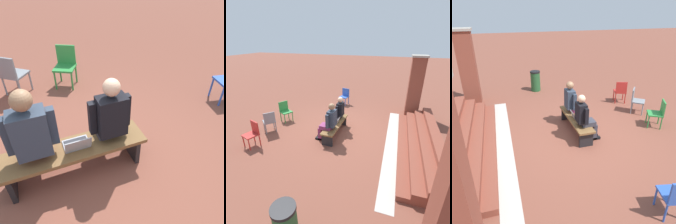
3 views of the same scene
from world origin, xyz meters
The scene contains 12 objects.
ground_plane centered at (0.00, 0.00, 0.00)m, with size 60.00×60.00×0.00m, color brown.
concrete_strip centered at (0.34, 2.02, 0.00)m, with size 5.44×0.40×0.01m, color #B7B2A8.
brick_steps centered at (0.34, 2.97, 0.22)m, with size 4.64×1.20×0.60m.
brick_pillar_left_of_steps centered at (-2.56, 2.72, 1.34)m, with size 0.64×0.64×2.66m.
bench centered at (0.34, -0.01, 0.35)m, with size 1.80×0.44×0.45m.
person_student centered at (-0.13, -0.08, 0.70)m, with size 0.52×0.66×1.31m.
person_adult centered at (0.78, -0.08, 0.73)m, with size 0.56×0.71×1.38m.
laptop centered at (0.31, 0.00, 0.50)m, with size 0.32×0.29×0.21m.
plastic_chair_far_right centered at (-2.85, -0.61, 0.48)m, with size 0.50×0.50×0.84m.
plastic_chair_far_left centered at (-0.08, -2.44, 0.48)m, with size 0.57×0.57×0.84m.
plastic_chair_mid_courtyard centered at (0.98, -2.40, 0.48)m, with size 0.59×0.59×0.84m.
plastic_chair_near_bench_right centered at (1.89, -2.33, 0.48)m, with size 0.53×0.53×0.84m.
Camera 2 is at (5.70, 1.92, 3.35)m, focal length 28.00 mm.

